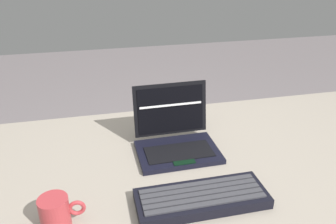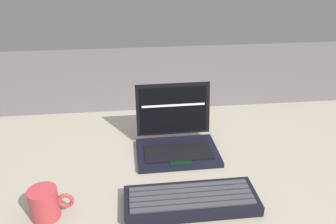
# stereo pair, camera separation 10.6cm
# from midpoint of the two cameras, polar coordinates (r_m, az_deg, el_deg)

# --- Properties ---
(desk) EXTENTS (1.53, 0.79, 0.73)m
(desk) POSITION_cam_midpoint_polar(r_m,az_deg,el_deg) (1.14, 3.05, -11.04)
(desk) COLOR gray
(desk) RESTS_ON ground
(laptop_front) EXTENTS (0.26, 0.21, 0.20)m
(laptop_front) POSITION_cam_midpoint_polar(r_m,az_deg,el_deg) (1.12, -1.44, -4.44)
(laptop_front) COLOR black
(laptop_front) RESTS_ON desk
(external_keyboard) EXTENTS (0.34, 0.13, 0.03)m
(external_keyboard) POSITION_cam_midpoint_polar(r_m,az_deg,el_deg) (0.92, 2.20, -14.12)
(external_keyboard) COLOR black
(external_keyboard) RESTS_ON desk
(coffee_mug) EXTENTS (0.11, 0.07, 0.08)m
(coffee_mug) POSITION_cam_midpoint_polar(r_m,az_deg,el_deg) (0.90, -21.40, -15.27)
(coffee_mug) COLOR #A93338
(coffee_mug) RESTS_ON desk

